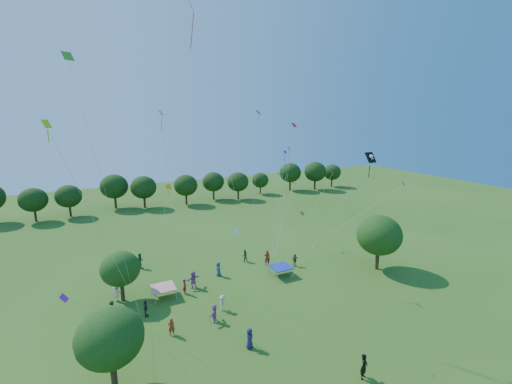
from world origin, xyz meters
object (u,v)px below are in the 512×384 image
object	(u,v)px
tent_red_stripe	(163,287)
pirate_kite	(368,161)
near_tree_west	(110,338)
man_in_black	(364,366)
near_tree_north	(120,269)
near_tree_east	(379,235)
tent_blue	(281,267)
red_high_kite	(204,64)

from	to	relation	value
tent_red_stripe	pirate_kite	xyz separation A→B (m)	(17.30, -8.68, 12.53)
near_tree_west	man_in_black	bearing A→B (deg)	-23.56
near_tree_west	near_tree_north	bearing A→B (deg)	81.70
near_tree_east	tent_blue	distance (m)	11.95
near_tree_west	pirate_kite	distance (m)	24.74
tent_red_stripe	tent_blue	size ratio (longest dim) A/B	1.00
red_high_kite	man_in_black	bearing A→B (deg)	-71.73
near_tree_west	red_high_kite	size ratio (longest dim) A/B	0.22
near_tree_west	near_tree_north	xyz separation A→B (m)	(1.67, 11.46, -0.44)
man_in_black	near_tree_east	bearing A→B (deg)	10.31
tent_blue	pirate_kite	bearing A→B (deg)	-59.08
near_tree_north	pirate_kite	size ratio (longest dim) A/B	0.38
man_in_black	red_high_kite	distance (m)	27.16
near_tree_north	man_in_black	bearing A→B (deg)	-53.04
near_tree_west	tent_blue	distance (m)	20.51
near_tree_west	man_in_black	xyz separation A→B (m)	(15.32, -6.68, -2.85)
red_high_kite	pirate_kite	bearing A→B (deg)	-31.74
pirate_kite	man_in_black	bearing A→B (deg)	-131.42
red_high_kite	near_tree_north	bearing A→B (deg)	166.61
near_tree_north	red_high_kite	xyz separation A→B (m)	(8.31, -1.98, 18.76)
tent_red_stripe	pirate_kite	size ratio (longest dim) A/B	0.17
near_tree_east	man_in_black	distance (m)	18.76
man_in_black	pirate_kite	xyz separation A→B (m)	(7.34, 8.32, 12.65)
near_tree_north	near_tree_east	size ratio (longest dim) A/B	0.77
near_tree_north	red_high_kite	distance (m)	20.61
near_tree_north	tent_blue	world-z (taller)	near_tree_north
near_tree_east	man_in_black	size ratio (longest dim) A/B	3.54
near_tree_west	man_in_black	world-z (taller)	near_tree_west
near_tree_north	man_in_black	xyz separation A→B (m)	(13.65, -18.13, -2.42)
man_in_black	near_tree_west	bearing A→B (deg)	125.04
near_tree_west	near_tree_north	size ratio (longest dim) A/B	1.14
near_tree_west	tent_blue	bearing A→B (deg)	26.84
tent_red_stripe	tent_blue	xyz separation A→B (m)	(12.78, -1.14, 0.00)
near_tree_west	red_high_kite	world-z (taller)	red_high_kite
tent_blue	man_in_black	world-z (taller)	man_in_black
near_tree_north	pirate_kite	xyz separation A→B (m)	(20.98, -9.82, 10.23)
tent_blue	pirate_kite	distance (m)	15.31
near_tree_east	man_in_black	bearing A→B (deg)	-138.29
near_tree_west	near_tree_east	world-z (taller)	near_tree_east
pirate_kite	red_high_kite	world-z (taller)	red_high_kite
near_tree_north	tent_blue	bearing A→B (deg)	-7.87
tent_blue	pirate_kite	world-z (taller)	pirate_kite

